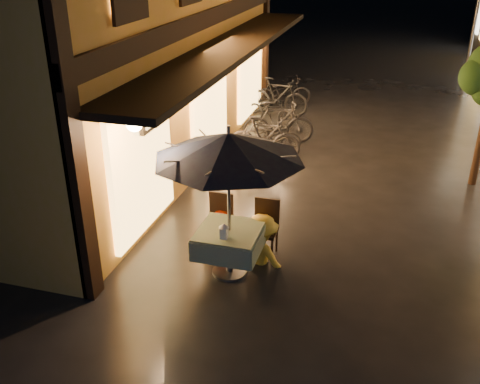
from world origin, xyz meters
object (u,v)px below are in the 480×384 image
(person_orange, at_px, (219,212))
(person_yellow, at_px, (261,217))
(bicycle_0, at_px, (225,160))
(cafe_table, at_px, (229,241))
(table_lantern, at_px, (224,230))
(patio_umbrella, at_px, (228,146))

(person_orange, xyz_separation_m, person_yellow, (0.73, -0.04, 0.04))
(person_orange, relative_size, bicycle_0, 0.89)
(cafe_table, height_order, table_lantern, table_lantern)
(table_lantern, xyz_separation_m, bicycle_0, (-1.17, 3.74, -0.47))
(patio_umbrella, relative_size, bicycle_0, 1.45)
(table_lantern, bearing_deg, person_orange, 113.10)
(patio_umbrella, relative_size, person_yellow, 1.55)
(cafe_table, distance_m, bicycle_0, 3.67)
(table_lantern, bearing_deg, person_yellow, 63.75)
(cafe_table, height_order, patio_umbrella, patio_umbrella)
(table_lantern, xyz_separation_m, person_yellow, (0.38, 0.78, -0.13))
(patio_umbrella, bearing_deg, person_orange, 122.14)
(patio_umbrella, relative_size, table_lantern, 9.84)
(table_lantern, height_order, person_yellow, person_yellow)
(bicycle_0, bearing_deg, table_lantern, -170.51)
(cafe_table, bearing_deg, patio_umbrella, 90.00)
(cafe_table, relative_size, person_orange, 0.66)
(person_orange, bearing_deg, table_lantern, 103.95)
(table_lantern, height_order, bicycle_0, table_lantern)
(patio_umbrella, height_order, person_orange, patio_umbrella)
(person_yellow, xyz_separation_m, bicycle_0, (-1.55, 2.96, -0.35))
(person_yellow, bearing_deg, bicycle_0, -45.98)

